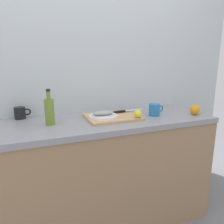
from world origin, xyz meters
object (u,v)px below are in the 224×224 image
(cutting_board, at_px, (112,117))
(lemon_0, at_px, (138,114))
(orange_0, at_px, (195,110))
(olive_oil_bottle, at_px, (49,111))
(coffee_mug_1, at_px, (20,113))
(chef_knife, at_px, (125,111))
(white_plate, at_px, (103,116))
(coffee_mug_2, at_px, (155,110))
(fish_fillet, at_px, (103,113))

(cutting_board, height_order, lemon_0, lemon_0)
(orange_0, bearing_deg, olive_oil_bottle, 172.92)
(coffee_mug_1, distance_m, orange_0, 1.39)
(olive_oil_bottle, distance_m, coffee_mug_1, 0.32)
(cutting_board, xyz_separation_m, chef_knife, (0.14, 0.08, 0.02))
(white_plate, height_order, olive_oil_bottle, olive_oil_bottle)
(cutting_board, distance_m, coffee_mug_2, 0.36)
(lemon_0, xyz_separation_m, coffee_mug_1, (-0.82, 0.37, -0.00))
(fish_fillet, xyz_separation_m, olive_oil_bottle, (-0.39, 0.01, 0.05))
(fish_fillet, height_order, olive_oil_bottle, olive_oil_bottle)
(white_plate, xyz_separation_m, fish_fillet, (0.00, -0.00, 0.03))
(lemon_0, relative_size, olive_oil_bottle, 0.24)
(cutting_board, relative_size, olive_oil_bottle, 1.60)
(olive_oil_bottle, xyz_separation_m, coffee_mug_2, (0.82, -0.04, -0.05))
(coffee_mug_2, height_order, orange_0, coffee_mug_2)
(coffee_mug_2, xyz_separation_m, orange_0, (0.32, -0.10, -0.01))
(orange_0, bearing_deg, coffee_mug_2, 162.79)
(cutting_board, xyz_separation_m, coffee_mug_1, (-0.66, 0.25, 0.04))
(olive_oil_bottle, bearing_deg, chef_knife, 7.40)
(lemon_0, height_order, coffee_mug_2, coffee_mug_2)
(white_plate, bearing_deg, coffee_mug_2, -4.31)
(chef_knife, height_order, olive_oil_bottle, olive_oil_bottle)
(cutting_board, distance_m, orange_0, 0.70)
(white_plate, height_order, orange_0, orange_0)
(chef_knife, bearing_deg, coffee_mug_1, 159.91)
(fish_fillet, distance_m, coffee_mug_1, 0.64)
(coffee_mug_2, bearing_deg, orange_0, -17.21)
(fish_fillet, height_order, orange_0, orange_0)
(coffee_mug_2, bearing_deg, cutting_board, 173.08)
(coffee_mug_1, bearing_deg, orange_0, -16.21)
(chef_knife, bearing_deg, white_plate, -166.41)
(cutting_board, height_order, chef_knife, chef_knife)
(fish_fillet, height_order, chef_knife, fish_fillet)
(white_plate, distance_m, chef_knife, 0.23)
(lemon_0, bearing_deg, olive_oil_bottle, 168.92)
(chef_knife, height_order, lemon_0, lemon_0)
(orange_0, bearing_deg, lemon_0, 177.76)
(fish_fillet, distance_m, lemon_0, 0.26)
(cutting_board, xyz_separation_m, white_plate, (-0.08, -0.01, 0.02))
(cutting_board, relative_size, fish_fillet, 2.37)
(coffee_mug_1, relative_size, orange_0, 1.47)
(chef_knife, relative_size, coffee_mug_2, 2.28)
(lemon_0, bearing_deg, chef_knife, 94.25)
(olive_oil_bottle, bearing_deg, cutting_board, 0.25)
(orange_0, bearing_deg, coffee_mug_1, 163.79)
(white_plate, distance_m, orange_0, 0.77)
(olive_oil_bottle, relative_size, orange_0, 3.03)
(cutting_board, height_order, coffee_mug_2, coffee_mug_2)
(olive_oil_bottle, bearing_deg, coffee_mug_1, 128.51)
(chef_knife, bearing_deg, coffee_mug_2, -37.59)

